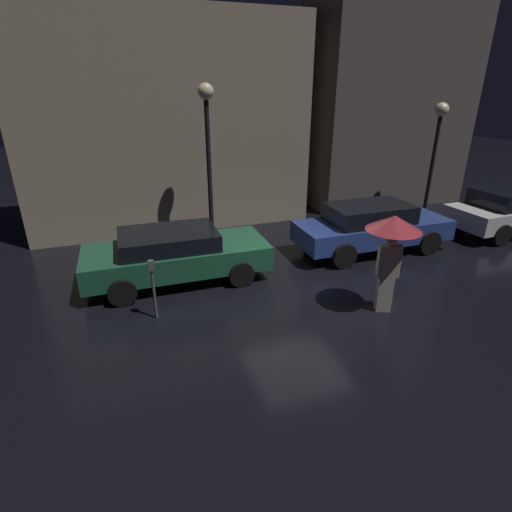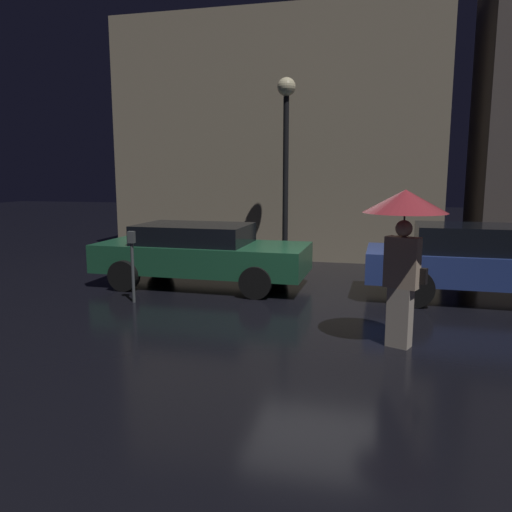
{
  "view_description": "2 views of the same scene",
  "coord_description": "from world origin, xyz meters",
  "px_view_note": "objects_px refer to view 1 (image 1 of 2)",
  "views": [
    {
      "loc": [
        -3.98,
        -7.92,
        4.65
      ],
      "look_at": [
        -1.09,
        0.17,
        0.95
      ],
      "focal_mm": 28.0,
      "sensor_mm": 36.0,
      "label": 1
    },
    {
      "loc": [
        0.91,
        -8.63,
        2.42
      ],
      "look_at": [
        -1.22,
        0.18,
        0.92
      ],
      "focal_mm": 35.0,
      "sensor_mm": 36.0,
      "label": 2
    }
  ],
  "objects_px": {
    "parked_car_green": "(175,254)",
    "street_lamp_far": "(437,135)",
    "street_lamp_near": "(208,134)",
    "parked_car_white": "(510,210)",
    "pedestrian_with_umbrella": "(393,236)",
    "parked_car_blue": "(371,226)",
    "parking_meter": "(153,283)"
  },
  "relations": [
    {
      "from": "parked_car_blue",
      "to": "street_lamp_far",
      "type": "xyz_separation_m",
      "value": [
        3.83,
        2.08,
        2.25
      ]
    },
    {
      "from": "parking_meter",
      "to": "street_lamp_near",
      "type": "height_order",
      "value": "street_lamp_near"
    },
    {
      "from": "pedestrian_with_umbrella",
      "to": "street_lamp_far",
      "type": "relative_size",
      "value": 0.54
    },
    {
      "from": "parked_car_green",
      "to": "street_lamp_far",
      "type": "bearing_deg",
      "value": 13.3
    },
    {
      "from": "parked_car_blue",
      "to": "street_lamp_near",
      "type": "relative_size",
      "value": 0.99
    },
    {
      "from": "street_lamp_far",
      "to": "parked_car_white",
      "type": "bearing_deg",
      "value": -55.31
    },
    {
      "from": "parked_car_blue",
      "to": "parking_meter",
      "type": "bearing_deg",
      "value": -164.31
    },
    {
      "from": "parked_car_blue",
      "to": "street_lamp_near",
      "type": "xyz_separation_m",
      "value": [
        -4.34,
        2.16,
        2.57
      ]
    },
    {
      "from": "parking_meter",
      "to": "street_lamp_far",
      "type": "distance_m",
      "value": 11.27
    },
    {
      "from": "parking_meter",
      "to": "street_lamp_far",
      "type": "height_order",
      "value": "street_lamp_far"
    },
    {
      "from": "street_lamp_far",
      "to": "parked_car_blue",
      "type": "bearing_deg",
      "value": -151.55
    },
    {
      "from": "pedestrian_with_umbrella",
      "to": "parked_car_green",
      "type": "bearing_deg",
      "value": 165.75
    },
    {
      "from": "parked_car_white",
      "to": "pedestrian_with_umbrella",
      "type": "relative_size",
      "value": 1.93
    },
    {
      "from": "pedestrian_with_umbrella",
      "to": "street_lamp_near",
      "type": "relative_size",
      "value": 0.47
    },
    {
      "from": "pedestrian_with_umbrella",
      "to": "street_lamp_far",
      "type": "distance_m",
      "value": 7.7
    },
    {
      "from": "parked_car_blue",
      "to": "parked_car_white",
      "type": "relative_size",
      "value": 1.1
    },
    {
      "from": "pedestrian_with_umbrella",
      "to": "parked_car_white",
      "type": "bearing_deg",
      "value": 45.49
    },
    {
      "from": "parked_car_green",
      "to": "pedestrian_with_umbrella",
      "type": "bearing_deg",
      "value": -36.02
    },
    {
      "from": "street_lamp_near",
      "to": "pedestrian_with_umbrella",
      "type": "bearing_deg",
      "value": -63.68
    },
    {
      "from": "parked_car_green",
      "to": "street_lamp_near",
      "type": "distance_m",
      "value": 3.7
    },
    {
      "from": "parked_car_green",
      "to": "parked_car_white",
      "type": "relative_size",
      "value": 1.08
    },
    {
      "from": "parking_meter",
      "to": "street_lamp_far",
      "type": "relative_size",
      "value": 0.33
    },
    {
      "from": "pedestrian_with_umbrella",
      "to": "parking_meter",
      "type": "bearing_deg",
      "value": -172.93
    },
    {
      "from": "pedestrian_with_umbrella",
      "to": "parking_meter",
      "type": "xyz_separation_m",
      "value": [
        -4.8,
        1.36,
        -0.92
      ]
    },
    {
      "from": "parked_car_white",
      "to": "street_lamp_near",
      "type": "bearing_deg",
      "value": 165.03
    },
    {
      "from": "parked_car_blue",
      "to": "parked_car_white",
      "type": "height_order",
      "value": "parked_car_white"
    },
    {
      "from": "parked_car_white",
      "to": "pedestrian_with_umbrella",
      "type": "distance_m",
      "value": 7.76
    },
    {
      "from": "parked_car_blue",
      "to": "street_lamp_far",
      "type": "height_order",
      "value": "street_lamp_far"
    },
    {
      "from": "parked_car_green",
      "to": "parking_meter",
      "type": "distance_m",
      "value": 1.87
    },
    {
      "from": "parked_car_white",
      "to": "pedestrian_with_umbrella",
      "type": "xyz_separation_m",
      "value": [
        -7.11,
        -2.95,
        0.97
      ]
    },
    {
      "from": "pedestrian_with_umbrella",
      "to": "street_lamp_near",
      "type": "height_order",
      "value": "street_lamp_near"
    },
    {
      "from": "parked_car_green",
      "to": "parking_meter",
      "type": "bearing_deg",
      "value": -111.93
    }
  ]
}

